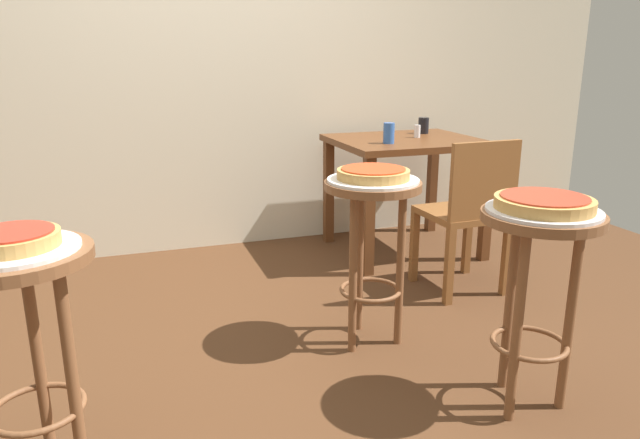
{
  "coord_description": "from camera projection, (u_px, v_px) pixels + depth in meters",
  "views": [
    {
      "loc": [
        -0.55,
        -2.26,
        1.27
      ],
      "look_at": [
        0.14,
        -0.26,
        0.67
      ],
      "focal_mm": 32.93,
      "sensor_mm": 36.0,
      "label": 1
    }
  ],
  "objects": [
    {
      "name": "pizza_middle",
      "position": [
        12.0,
        239.0,
        1.61
      ],
      "size": [
        0.25,
        0.25,
        0.05
      ],
      "color": "tan",
      "rests_on": "serving_plate_middle"
    },
    {
      "name": "back_wall",
      "position": [
        199.0,
        16.0,
        3.67
      ],
      "size": [
        6.0,
        0.1,
        3.0
      ],
      "primitive_type": "cube",
      "color": "beige",
      "rests_on": "ground_plane"
    },
    {
      "name": "cup_far_edge",
      "position": [
        423.0,
        125.0,
        3.97
      ],
      "size": [
        0.07,
        0.07,
        0.11
      ],
      "primitive_type": "cylinder",
      "color": "black",
      "rests_on": "dining_table"
    },
    {
      "name": "serving_plate_leftside",
      "position": [
        373.0,
        180.0,
        2.5
      ],
      "size": [
        0.39,
        0.39,
        0.01
      ],
      "primitive_type": "cylinder",
      "color": "silver",
      "rests_on": "stool_leftside"
    },
    {
      "name": "dining_table",
      "position": [
        406.0,
        157.0,
        3.77
      ],
      "size": [
        0.9,
        0.78,
        0.75
      ],
      "color": "#5B3319",
      "rests_on": "ground_plane"
    },
    {
      "name": "stool_foreground",
      "position": [
        538.0,
        264.0,
        2.06
      ],
      "size": [
        0.42,
        0.42,
        0.75
      ],
      "color": "brown",
      "rests_on": "ground_plane"
    },
    {
      "name": "serving_plate_middle",
      "position": [
        14.0,
        249.0,
        1.62
      ],
      "size": [
        0.35,
        0.35,
        0.01
      ],
      "primitive_type": "cylinder",
      "color": "silver",
      "rests_on": "stool_middle"
    },
    {
      "name": "condiment_shaker",
      "position": [
        417.0,
        131.0,
        3.78
      ],
      "size": [
        0.04,
        0.04,
        0.08
      ],
      "primitive_type": "cylinder",
      "color": "white",
      "rests_on": "dining_table"
    },
    {
      "name": "cup_near_edge",
      "position": [
        389.0,
        133.0,
        3.52
      ],
      "size": [
        0.07,
        0.07,
        0.12
      ],
      "primitive_type": "cylinder",
      "color": "#3360B2",
      "rests_on": "dining_table"
    },
    {
      "name": "stool_middle",
      "position": [
        23.0,
        313.0,
        1.67
      ],
      "size": [
        0.42,
        0.42,
        0.75
      ],
      "color": "brown",
      "rests_on": "ground_plane"
    },
    {
      "name": "wooden_chair",
      "position": [
        469.0,
        210.0,
        3.13
      ],
      "size": [
        0.41,
        0.41,
        0.85
      ],
      "color": "brown",
      "rests_on": "ground_plane"
    },
    {
      "name": "ground_plane",
      "position": [
        270.0,
        354.0,
        2.57
      ],
      "size": [
        6.0,
        6.0,
        0.0
      ],
      "primitive_type": "plane",
      "color": "#4C2D19"
    },
    {
      "name": "stool_leftside",
      "position": [
        372.0,
        224.0,
        2.55
      ],
      "size": [
        0.42,
        0.42,
        0.75
      ],
      "color": "brown",
      "rests_on": "ground_plane"
    },
    {
      "name": "serving_plate_foreground",
      "position": [
        543.0,
        211.0,
        2.01
      ],
      "size": [
        0.39,
        0.39,
        0.01
      ],
      "primitive_type": "cylinder",
      "color": "silver",
      "rests_on": "stool_foreground"
    },
    {
      "name": "pizza_foreground",
      "position": [
        544.0,
        203.0,
        2.0
      ],
      "size": [
        0.33,
        0.33,
        0.05
      ],
      "color": "tan",
      "rests_on": "serving_plate_foreground"
    },
    {
      "name": "pizza_leftside",
      "position": [
        373.0,
        174.0,
        2.49
      ],
      "size": [
        0.31,
        0.31,
        0.05
      ],
      "color": "tan",
      "rests_on": "serving_plate_leftside"
    }
  ]
}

